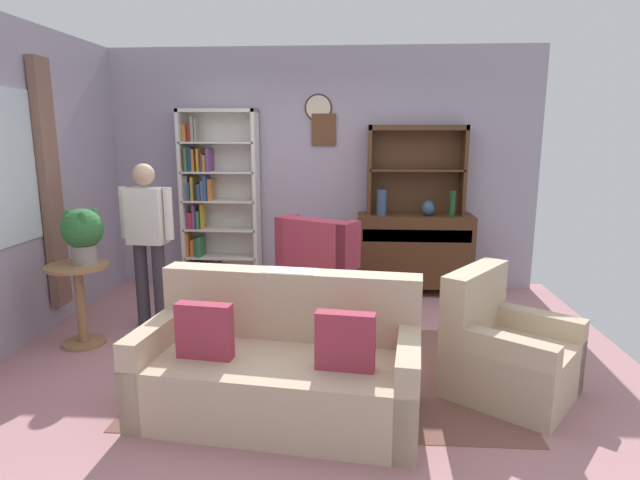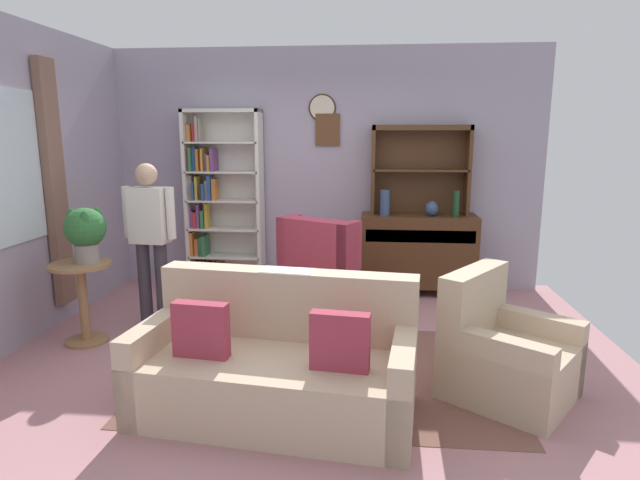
{
  "view_description": "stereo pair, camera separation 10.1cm",
  "coord_description": "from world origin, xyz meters",
  "views": [
    {
      "loc": [
        0.39,
        -4.08,
        1.83
      ],
      "look_at": [
        0.1,
        0.2,
        0.95
      ],
      "focal_mm": 29.3,
      "sensor_mm": 36.0,
      "label": 1
    },
    {
      "loc": [
        0.49,
        -4.07,
        1.83
      ],
      "look_at": [
        0.1,
        0.2,
        0.95
      ],
      "focal_mm": 29.3,
      "sensor_mm": 36.0,
      "label": 2
    }
  ],
  "objects": [
    {
      "name": "ground_plane",
      "position": [
        0.0,
        0.0,
        -0.01
      ],
      "size": [
        5.4,
        4.6,
        0.02
      ],
      "primitive_type": "cube",
      "color": "#B27A7F"
    },
    {
      "name": "wall_back",
      "position": [
        -0.0,
        2.13,
        1.41
      ],
      "size": [
        5.0,
        0.09,
        2.8
      ],
      "color": "#A399AD",
      "rests_on": "ground_plane"
    },
    {
      "name": "area_rug",
      "position": [
        0.2,
        -0.3,
        0.0
      ],
      "size": [
        2.71,
        1.87,
        0.01
      ],
      "primitive_type": "cube",
      "color": "brown",
      "rests_on": "ground_plane"
    },
    {
      "name": "bookshelf",
      "position": [
        -1.27,
        1.94,
        1.02
      ],
      "size": [
        0.9,
        0.3,
        2.1
      ],
      "color": "silver",
      "rests_on": "ground_plane"
    },
    {
      "name": "sideboard",
      "position": [
        1.08,
        1.86,
        0.51
      ],
      "size": [
        1.3,
        0.45,
        0.92
      ],
      "color": "#4C2D19",
      "rests_on": "ground_plane"
    },
    {
      "name": "sideboard_hutch",
      "position": [
        1.08,
        1.97,
        1.56
      ],
      "size": [
        1.1,
        0.26,
        1.0
      ],
      "color": "#4C2D19",
      "rests_on": "sideboard"
    },
    {
      "name": "vase_tall",
      "position": [
        0.69,
        1.78,
        1.07
      ],
      "size": [
        0.11,
        0.11,
        0.29
      ],
      "primitive_type": "cylinder",
      "color": "#33476B",
      "rests_on": "sideboard"
    },
    {
      "name": "vase_round",
      "position": [
        1.21,
        1.79,
        1.01
      ],
      "size": [
        0.15,
        0.15,
        0.17
      ],
      "primitive_type": "ellipsoid",
      "color": "#33476B",
      "rests_on": "sideboard"
    },
    {
      "name": "bottle_wine",
      "position": [
        1.47,
        1.77,
        1.06
      ],
      "size": [
        0.07,
        0.07,
        0.29
      ],
      "primitive_type": "cylinder",
      "color": "#194223",
      "rests_on": "sideboard"
    },
    {
      "name": "couch_floral",
      "position": [
        -0.08,
        -0.89,
        0.31
      ],
      "size": [
        1.89,
        1.06,
        0.9
      ],
      "color": "#C6AD8E",
      "rests_on": "ground_plane"
    },
    {
      "name": "armchair_floral",
      "position": [
        1.47,
        -0.54,
        0.29
      ],
      "size": [
        1.07,
        1.07,
        0.88
      ],
      "color": "#C6AD8E",
      "rests_on": "ground_plane"
    },
    {
      "name": "wingback_chair",
      "position": [
        0.12,
        0.83,
        0.38
      ],
      "size": [
        1.07,
        1.08,
        1.05
      ],
      "color": "#A33347",
      "rests_on": "ground_plane"
    },
    {
      "name": "plant_stand",
      "position": [
        -1.98,
        0.11,
        0.45
      ],
      "size": [
        0.52,
        0.52,
        0.73
      ],
      "color": "#997047",
      "rests_on": "ground_plane"
    },
    {
      "name": "potted_plant_large",
      "position": [
        -1.93,
        0.15,
        1.01
      ],
      "size": [
        0.35,
        0.35,
        0.48
      ],
      "color": "gray",
      "rests_on": "plant_stand"
    },
    {
      "name": "person_reading",
      "position": [
        -1.54,
        0.57,
        0.91
      ],
      "size": [
        0.53,
        0.23,
        1.56
      ],
      "color": "#38333D",
      "rests_on": "ground_plane"
    }
  ]
}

